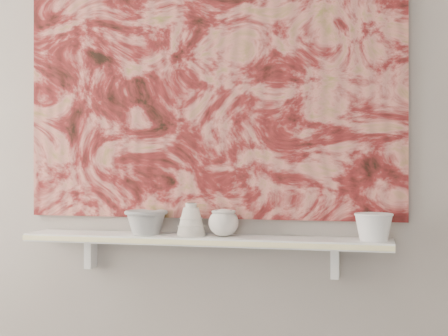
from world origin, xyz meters
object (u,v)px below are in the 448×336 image
(painting, at_px, (208,77))
(bell_vessel, at_px, (191,219))
(cup_cream, at_px, (224,223))
(shelf, at_px, (202,240))
(bowl_white, at_px, (374,227))
(bowl_grey, at_px, (146,222))

(painting, height_order, bell_vessel, painting)
(cup_cream, relative_size, bell_vessel, 0.91)
(shelf, xyz_separation_m, bowl_white, (0.63, 0.00, 0.06))
(painting, bearing_deg, cup_cream, -44.22)
(painting, xyz_separation_m, bell_vessel, (-0.04, -0.08, -0.55))
(shelf, bearing_deg, cup_cream, 0.00)
(bowl_grey, xyz_separation_m, bowl_white, (0.85, 0.00, 0.00))
(bowl_grey, distance_m, bowl_white, 0.85)
(shelf, xyz_separation_m, painting, (0.00, 0.08, 0.62))
(bowl_grey, distance_m, cup_cream, 0.31)
(shelf, height_order, bell_vessel, bell_vessel)
(painting, bearing_deg, bowl_grey, -160.32)
(painting, bearing_deg, shelf, -90.00)
(painting, distance_m, bowl_white, 0.85)
(shelf, distance_m, cup_cream, 0.11)
(bowl_white, bearing_deg, bell_vessel, 180.00)
(painting, bearing_deg, bowl_white, -7.30)
(shelf, xyz_separation_m, cup_cream, (0.08, 0.00, 0.07))
(shelf, bearing_deg, bell_vessel, 180.00)
(painting, bearing_deg, bell_vessel, -118.88)
(shelf, height_order, bowl_white, bowl_white)
(shelf, relative_size, painting, 0.93)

